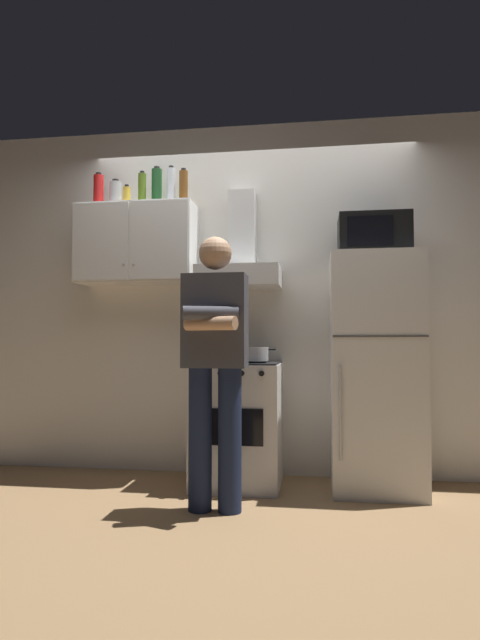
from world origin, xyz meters
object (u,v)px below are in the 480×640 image
at_px(upper_cabinet, 137,244).
at_px(bottle_vodka_clear, 171,186).
at_px(person_standing, 215,359).
at_px(cooking_pot, 254,354).
at_px(bottle_wine_green, 157,187).
at_px(bottle_canister_steel, 115,195).
at_px(bottle_olive_oil, 142,189).
at_px(refrigerator, 375,372).
at_px(microwave, 373,236).
at_px(range_hood, 241,262).
at_px(stove_oven, 238,423).
at_px(bottle_soda_red, 98,191).
at_px(bottle_spice_jar, 127,196).
at_px(bottle_beer_brown, 183,187).

distance_m(upper_cabinet, bottle_vodka_clear, 0.51).
xyz_separation_m(person_standing, bottle_vodka_clear, (-0.49, 0.74, 1.29)).
height_order(cooking_pot, bottle_wine_green, bottle_wine_green).
xyz_separation_m(person_standing, bottle_canister_steel, (-0.94, 0.77, 1.25)).
bearing_deg(bottle_vodka_clear, bottle_olive_oil, -177.30).
bearing_deg(refrigerator, microwave, 90.90).
height_order(microwave, bottle_vodka_clear, bottle_vodka_clear).
relative_size(cooking_pot, bottle_vodka_clear, 1.00).
distance_m(range_hood, bottle_olive_oil, 0.96).
bearing_deg(stove_oven, bottle_canister_steel, 170.66).
bearing_deg(person_standing, bottle_soda_red, 145.66).
bearing_deg(upper_cabinet, bottle_spice_jar, -163.40).
bearing_deg(bottle_olive_oil, bottle_canister_steel, 169.97).
bearing_deg(cooking_pot, bottle_beer_brown, 156.24).
xyz_separation_m(range_hood, bottle_spice_jar, (-0.88, -0.02, 0.52)).
height_order(microwave, cooking_pot, microwave).
bearing_deg(bottle_beer_brown, bottle_vodka_clear, 179.25).
distance_m(bottle_beer_brown, bottle_vodka_clear, 0.10).
relative_size(stove_oven, bottle_vodka_clear, 2.94).
relative_size(range_hood, bottle_spice_jar, 4.75).
height_order(person_standing, bottle_olive_oil, bottle_olive_oil).
distance_m(stove_oven, bottle_canister_steel, 2.00).
bearing_deg(bottle_olive_oil, range_hood, 0.29).
distance_m(person_standing, bottle_olive_oil, 1.63).
distance_m(upper_cabinet, stove_oven, 1.55).
xyz_separation_m(upper_cabinet, bottle_olive_oil, (0.04, -0.00, 0.43)).
height_order(stove_oven, bottle_wine_green, bottle_wine_green).
distance_m(bottle_wine_green, bottle_beer_brown, 0.22).
bearing_deg(bottle_spice_jar, microwave, -2.59).
distance_m(bottle_wine_green, bottle_vodka_clear, 0.12).
bearing_deg(stove_oven, bottle_olive_oil, 170.87).
bearing_deg(bottle_wine_green, bottle_olive_oil, -164.26).
xyz_separation_m(bottle_soda_red, bottle_spice_jar, (0.24, -0.02, -0.06)).
bearing_deg(range_hood, bottle_beer_brown, 179.28).
relative_size(upper_cabinet, refrigerator, 0.56).
bearing_deg(cooking_pot, stove_oven, 137.51).
xyz_separation_m(refrigerator, bottle_canister_steel, (-1.94, 0.16, 1.35)).
height_order(upper_cabinet, bottle_spice_jar, bottle_spice_jar).
height_order(cooking_pot, bottle_soda_red, bottle_soda_red).
xyz_separation_m(cooking_pot, bottle_vodka_clear, (-0.67, 0.25, 1.27)).
bearing_deg(stove_oven, bottle_vodka_clear, 166.07).
xyz_separation_m(upper_cabinet, person_standing, (0.75, -0.73, -0.85)).
xyz_separation_m(bottle_wine_green, bottle_beer_brown, (0.22, -0.02, -0.02)).
distance_m(range_hood, bottle_wine_green, 0.89).
distance_m(upper_cabinet, bottle_canister_steel, 0.45).
height_order(upper_cabinet, refrigerator, upper_cabinet).
xyz_separation_m(microwave, bottle_beer_brown, (-1.39, 0.11, 0.44)).
xyz_separation_m(cooking_pot, bottle_beer_brown, (-0.57, 0.25, 1.26)).
height_order(bottle_olive_oil, bottle_beer_brown, bottle_beer_brown).
xyz_separation_m(person_standing, bottle_soda_red, (-1.07, 0.73, 1.28)).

